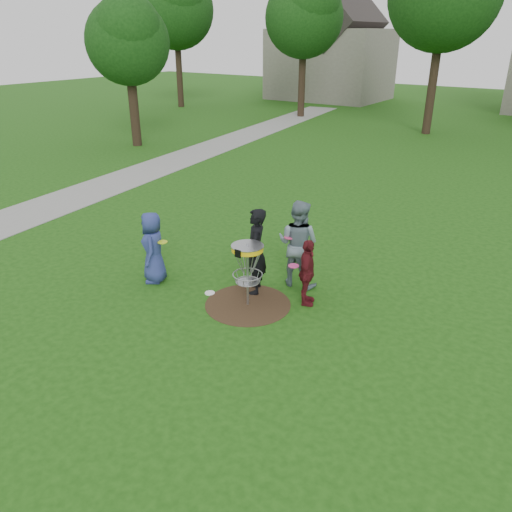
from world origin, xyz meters
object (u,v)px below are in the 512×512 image
Objects in this scene: player_blue at (153,247)px; player_black at (256,251)px; disc_golf_basket at (248,260)px; player_grey at (298,244)px; player_maroon at (307,273)px.

player_black is at bearing 74.44° from player_blue.
disc_golf_basket is at bearing 59.57° from player_blue.
player_blue is 0.83× the size of player_grey.
player_grey reaches higher than disc_golf_basket.
player_grey is 0.95m from player_maroon.
player_black is at bearing 51.24° from player_grey.
player_blue is at bearing 83.86° from player_maroon.
player_black is 1.33× the size of player_maroon.
player_grey is at bearing 115.03° from player_black.
player_black is (2.18, 0.87, 0.13)m from player_blue.
player_blue is 0.86× the size of player_black.
player_black reaches higher than player_maroon.
player_blue is at bearing 27.54° from player_grey.
player_grey is (0.56, 0.82, 0.04)m from player_black.
player_blue reaches higher than disc_golf_basket.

